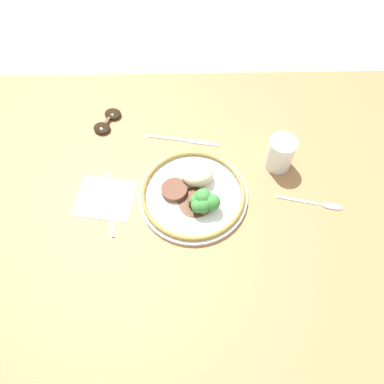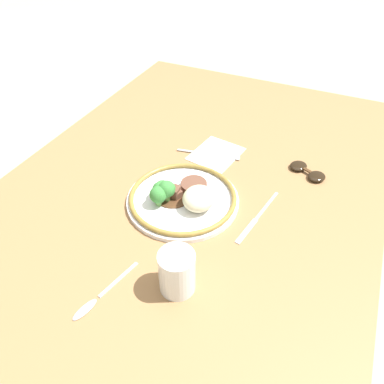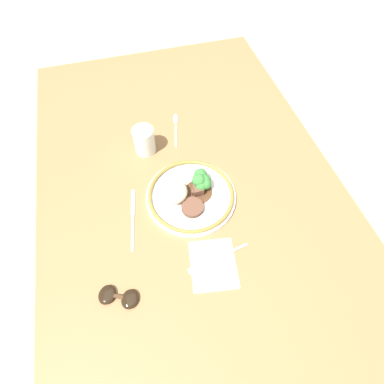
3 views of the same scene
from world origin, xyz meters
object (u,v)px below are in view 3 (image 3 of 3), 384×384
object	(u,v)px
fork	(213,261)
sunglasses	(119,297)
spoon	(176,123)
juice_glass	(145,142)
plate	(191,193)
knife	(133,216)

from	to	relation	value
fork	sunglasses	bearing A→B (deg)	-4.23
fork	spoon	world-z (taller)	same
juice_glass	fork	distance (m)	0.46
plate	juice_glass	world-z (taller)	juice_glass
plate	fork	bearing A→B (deg)	-179.48
juice_glass	spoon	bearing A→B (deg)	-52.88
knife	spoon	size ratio (longest dim) A/B	1.23
fork	plate	bearing A→B (deg)	-100.06
fork	sunglasses	size ratio (longest dim) A/B	1.58
juice_glass	spoon	distance (m)	0.17
fork	spoon	distance (m)	0.54
spoon	fork	bearing A→B (deg)	-169.81
plate	sunglasses	distance (m)	0.36
juice_glass	plate	bearing A→B (deg)	-156.44
knife	fork	bearing A→B (deg)	-126.01
sunglasses	juice_glass	bearing A→B (deg)	7.29
plate	juice_glass	distance (m)	0.25
spoon	sunglasses	size ratio (longest dim) A/B	1.44
juice_glass	sunglasses	bearing A→B (deg)	161.41
plate	sunglasses	xyz separation A→B (m)	(-0.25, 0.26, -0.01)
fork	knife	world-z (taller)	fork
knife	juice_glass	bearing A→B (deg)	-9.03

